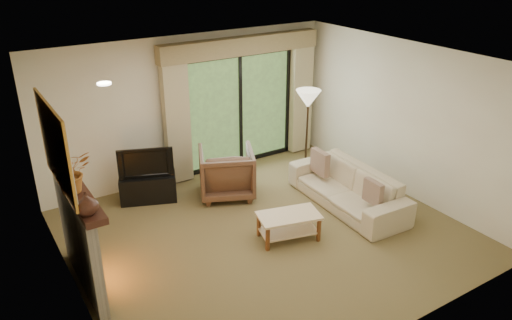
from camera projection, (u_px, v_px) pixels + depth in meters
floor at (267, 233)px, 7.53m from camera, size 5.50×5.50×0.00m
ceiling at (268, 63)px, 6.47m from camera, size 5.50×5.50×0.00m
wall_back at (190, 108)px, 8.93m from camera, size 5.00×0.00×5.00m
wall_front at (403, 237)px, 5.07m from camera, size 5.00×0.00×5.00m
wall_left at (66, 206)px, 5.66m from camera, size 0.00×5.00×5.00m
wall_right at (404, 120)px, 8.34m from camera, size 0.00×5.00×5.00m
fireplace at (80, 240)px, 6.12m from camera, size 0.24×1.70×1.37m
mirror at (56, 147)px, 5.57m from camera, size 0.07×1.45×1.02m
sliding_door at (240, 110)px, 9.46m from camera, size 2.26×0.10×2.16m
curtain_left at (176, 119)px, 8.68m from camera, size 0.45×0.18×2.35m
curtain_right at (301, 95)px, 10.00m from camera, size 0.45×0.18×2.35m
cornice at (242, 46)px, 8.90m from camera, size 3.20×0.24×0.32m
media_console at (148, 188)px, 8.40m from camera, size 1.01×0.72×0.46m
tv at (146, 161)px, 8.20m from camera, size 0.88×0.44×0.52m
armchair at (227, 172)px, 8.51m from camera, size 1.20×1.22×0.84m
sofa at (347, 188)px, 8.20m from camera, size 0.97×2.25×0.65m
pillow_near at (373, 192)px, 7.58m from camera, size 0.11×0.37×0.37m
pillow_far at (320, 162)px, 8.57m from camera, size 0.13×0.42×0.42m
coffee_table at (289, 227)px, 7.33m from camera, size 0.99×0.70×0.40m
floor_lamp at (307, 134)px, 9.02m from camera, size 0.57×0.57×1.66m
vase at (86, 203)px, 5.30m from camera, size 0.27×0.27×0.26m
branches at (70, 172)px, 5.73m from camera, size 0.52×0.47×0.50m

